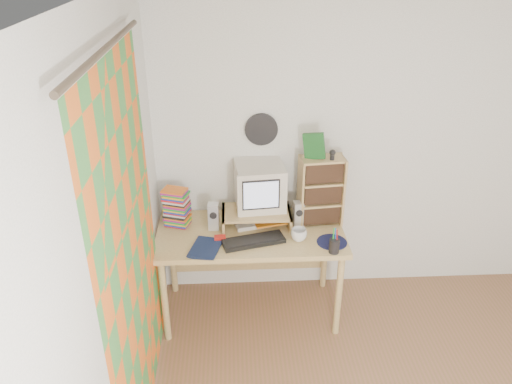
{
  "coord_description": "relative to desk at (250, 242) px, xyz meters",
  "views": [
    {
      "loc": [
        -1.15,
        -1.81,
        2.72
      ],
      "look_at": [
        -0.99,
        1.33,
        1.11
      ],
      "focal_mm": 35.0,
      "sensor_mm": 36.0,
      "label": 1
    }
  ],
  "objects": [
    {
      "name": "crt_monitor",
      "position": [
        0.08,
        0.09,
        0.42
      ],
      "size": [
        0.39,
        0.39,
        0.34
      ],
      "primitive_type": "cube",
      "rotation": [
        0.0,
        0.0,
        0.1
      ],
      "color": "beige",
      "rests_on": "monitor_riser"
    },
    {
      "name": "webcam",
      "position": [
        0.6,
        0.02,
        0.71
      ],
      "size": [
        0.05,
        0.05,
        0.08
      ],
      "primitive_type": null,
      "rotation": [
        0.0,
        0.0,
        0.08
      ],
      "color": "black",
      "rests_on": "cd_rack"
    },
    {
      "name": "left_wall",
      "position": [
        -0.72,
        -1.44,
        0.63
      ],
      "size": [
        0.0,
        3.5,
        3.5
      ],
      "primitive_type": "plane",
      "rotation": [
        1.57,
        0.0,
        1.57
      ],
      "color": "white",
      "rests_on": "floor"
    },
    {
      "name": "back_wall",
      "position": [
        1.03,
        0.31,
        0.63
      ],
      "size": [
        3.5,
        0.0,
        3.5
      ],
      "primitive_type": "plane",
      "rotation": [
        1.57,
        0.0,
        0.0
      ],
      "color": "white",
      "rests_on": "floor"
    },
    {
      "name": "dvd_stack",
      "position": [
        -0.55,
        0.07,
        0.26
      ],
      "size": [
        0.2,
        0.17,
        0.25
      ],
      "primitive_type": null,
      "rotation": [
        0.0,
        0.0,
        -0.33
      ],
      "color": "brown",
      "rests_on": "desk"
    },
    {
      "name": "mug",
      "position": [
        0.35,
        -0.2,
        0.18
      ],
      "size": [
        0.14,
        0.14,
        0.09
      ],
      "primitive_type": "imported",
      "rotation": [
        0.0,
        0.0,
        0.24
      ],
      "color": "silver",
      "rests_on": "desk"
    },
    {
      "name": "monitor_riser",
      "position": [
        0.05,
        0.04,
        0.23
      ],
      "size": [
        0.52,
        0.3,
        0.12
      ],
      "color": "tan",
      "rests_on": "desk"
    },
    {
      "name": "speaker_left",
      "position": [
        -0.27,
        -0.0,
        0.24
      ],
      "size": [
        0.08,
        0.08,
        0.21
      ],
      "primitive_type": "cube",
      "rotation": [
        0.0,
        0.0,
        -0.04
      ],
      "color": "silver",
      "rests_on": "desk"
    },
    {
      "name": "game_box",
      "position": [
        0.47,
        0.05,
        0.77
      ],
      "size": [
        0.15,
        0.08,
        0.19
      ],
      "primitive_type": "cube",
      "rotation": [
        0.0,
        0.0,
        -0.32
      ],
      "color": "#164F1E",
      "rests_on": "cd_rack"
    },
    {
      "name": "cd_rack",
      "position": [
        0.54,
        0.06,
        0.4
      ],
      "size": [
        0.34,
        0.2,
        0.54
      ],
      "primitive_type": "cube",
      "rotation": [
        0.0,
        0.0,
        0.1
      ],
      "color": "tan",
      "rests_on": "desk"
    },
    {
      "name": "red_box",
      "position": [
        -0.23,
        -0.18,
        0.15
      ],
      "size": [
        0.08,
        0.05,
        0.04
      ],
      "primitive_type": "cube",
      "rotation": [
        0.0,
        0.0,
        0.05
      ],
      "color": "#B31A13",
      "rests_on": "desk"
    },
    {
      "name": "keyboard",
      "position": [
        0.02,
        -0.22,
        0.15
      ],
      "size": [
        0.47,
        0.26,
        0.03
      ],
      "primitive_type": "cube",
      "rotation": [
        0.0,
        0.0,
        0.25
      ],
      "color": "black",
      "rests_on": "desk"
    },
    {
      "name": "speaker_right",
      "position": [
        0.37,
        0.01,
        0.24
      ],
      "size": [
        0.08,
        0.08,
        0.2
      ],
      "primitive_type": "cube",
      "rotation": [
        0.0,
        0.0,
        0.11
      ],
      "color": "silver",
      "rests_on": "desk"
    },
    {
      "name": "desk",
      "position": [
        0.0,
        0.0,
        0.0
      ],
      "size": [
        1.4,
        0.7,
        0.75
      ],
      "color": "#D5B872",
      "rests_on": "floor"
    },
    {
      "name": "wall_disc",
      "position": [
        0.1,
        0.29,
        0.81
      ],
      "size": [
        0.25,
        0.02,
        0.25
      ],
      "primitive_type": "cylinder",
      "rotation": [
        1.57,
        0.0,
        0.0
      ],
      "color": "black",
      "rests_on": "back_wall"
    },
    {
      "name": "pen_cup",
      "position": [
        0.57,
        -0.37,
        0.21
      ],
      "size": [
        0.09,
        0.09,
        0.15
      ],
      "primitive_type": null,
      "rotation": [
        0.0,
        0.0,
        -0.28
      ],
      "color": "black",
      "rests_on": "desk"
    },
    {
      "name": "mousepad",
      "position": [
        0.58,
        -0.24,
        0.14
      ],
      "size": [
        0.27,
        0.27,
        0.0
      ],
      "primitive_type": "cylinder",
      "rotation": [
        0.0,
        0.0,
        -0.28
      ],
      "color": "black",
      "rests_on": "desk"
    },
    {
      "name": "papers",
      "position": [
        0.07,
        0.06,
        0.15
      ],
      "size": [
        0.32,
        0.26,
        0.04
      ],
      "primitive_type": null,
      "rotation": [
        0.0,
        0.0,
        0.23
      ],
      "color": "beige",
      "rests_on": "desk"
    },
    {
      "name": "curtain",
      "position": [
        -0.68,
        -0.96,
        0.53
      ],
      "size": [
        0.0,
        2.2,
        2.2
      ],
      "primitive_type": "plane",
      "rotation": [
        1.57,
        0.0,
        1.57
      ],
      "color": "orange",
      "rests_on": "left_wall"
    },
    {
      "name": "diary",
      "position": [
        -0.42,
        -0.26,
        0.16
      ],
      "size": [
        0.28,
        0.24,
        0.05
      ],
      "primitive_type": "imported",
      "rotation": [
        0.0,
        0.0,
        -0.26
      ],
      "color": "#111C3E",
      "rests_on": "desk"
    }
  ]
}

